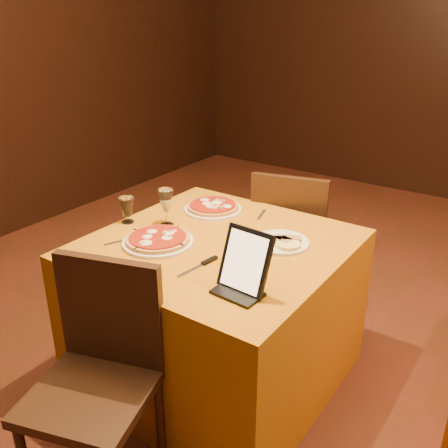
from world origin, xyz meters
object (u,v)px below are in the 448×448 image
Objects in this scene: main_table at (218,312)px; pizza_far at (213,208)px; wine_glass at (166,207)px; chair_main_near at (90,394)px; chair_main_far at (294,240)px; pizza_near at (158,240)px; water_glass at (127,210)px; tablet at (245,261)px.

pizza_far is (-0.25, 0.30, 0.39)m from main_table.
pizza_far is 0.31m from wine_glass.
wine_glass is at bearing 93.90° from chair_main_near.
main_table is at bearing 72.58° from chair_main_near.
chair_main_far reaches higher than main_table.
chair_main_far is 2.82× the size of pizza_near.
chair_main_far is at bearing 67.70° from wine_glass.
pizza_near is 0.22m from wine_glass.
tablet is at bearing -14.22° from water_glass.
main_table is 8.46× the size of water_glass.
main_table is 0.67m from water_glass.
water_glass is 0.85m from tablet.
water_glass is (-0.50, 0.73, 0.36)m from chair_main_near.
chair_main_near reaches higher than water_glass.
pizza_far is at bearing 48.73° from chair_main_far.
water_glass reaches higher than main_table.
main_table is 0.80m from chair_main_near.
chair_main_far is 0.92m from wine_glass.
tablet reaches higher than water_glass.
wine_glass reaches higher than main_table.
tablet is (0.32, -1.06, 0.41)m from chair_main_far.
wine_glass is at bearing 24.14° from water_glass.
pizza_near is 1.07× the size of pizza_far.
chair_main_near is 3.00× the size of pizza_far.
chair_main_near is 0.95m from water_glass.
chair_main_far is (0.00, 1.58, 0.00)m from chair_main_near.
tablet is at bearing -45.49° from pizza_far.
wine_glass is 0.70m from tablet.
tablet reaches higher than pizza_far.
chair_main_far is 3.00× the size of pizza_far.
chair_main_near is at bearing -90.00° from main_table.
wine_glass is 1.46× the size of water_glass.
wine_glass is at bearing 119.42° from pizza_near.
chair_main_near is (0.00, -0.79, 0.08)m from main_table.
pizza_near is (-0.21, -0.16, 0.39)m from main_table.
main_table is 0.47m from pizza_near.
pizza_near is at bearing -86.14° from pizza_far.
pizza_near is 0.31m from water_glass.
chair_main_far is 3.73× the size of tablet.
water_glass is 0.53× the size of tablet.
water_glass reaches higher than pizza_near.
water_glass reaches higher than pizza_far.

